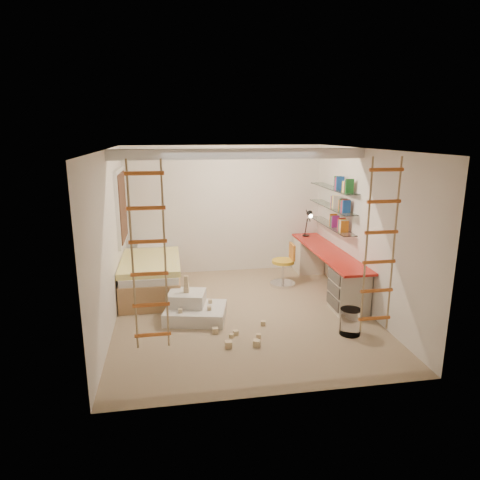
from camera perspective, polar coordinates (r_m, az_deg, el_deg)
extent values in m
plane|color=#9A8263|center=(7.01, 0.41, -9.75)|extent=(4.50, 4.50, 0.00)
cube|color=white|center=(6.71, 0.00, 11.41)|extent=(4.00, 0.18, 0.16)
cube|color=white|center=(7.97, -15.63, 4.30)|extent=(0.06, 1.15, 1.35)
cube|color=#4C2D1E|center=(7.96, -15.34, 4.32)|extent=(0.02, 1.00, 1.20)
cylinder|color=white|center=(6.47, 14.49, -10.50)|extent=(0.31, 0.31, 0.38)
cube|color=red|center=(7.97, 11.66, -1.51)|extent=(0.55, 2.80, 0.04)
cube|color=beige|center=(9.06, 9.08, -1.95)|extent=(0.52, 0.55, 0.71)
cube|color=beige|center=(7.21, 14.35, -6.50)|extent=(0.52, 0.55, 0.71)
cube|color=#4C4742|center=(7.02, 12.45, -4.73)|extent=(0.02, 0.50, 0.18)
cube|color=#4C4742|center=(7.09, 12.35, -6.41)|extent=(0.02, 0.50, 0.18)
cube|color=#4C4742|center=(7.17, 12.26, -8.06)|extent=(0.02, 0.50, 0.18)
cube|color=white|center=(8.19, 12.04, 1.93)|extent=(0.25, 1.80, 0.01)
cube|color=white|center=(8.13, 12.17, 4.34)|extent=(0.25, 1.80, 0.01)
cube|color=white|center=(8.08, 12.29, 6.78)|extent=(0.25, 1.80, 0.01)
cube|color=#AD7F51|center=(8.00, -11.69, -5.25)|extent=(1.00, 2.00, 0.45)
cube|color=white|center=(7.91, -11.79, -3.30)|extent=(0.95, 1.95, 0.12)
cube|color=yellow|center=(7.73, -11.87, -2.86)|extent=(1.02, 1.60, 0.10)
cube|color=white|center=(8.64, -11.65, -0.97)|extent=(0.55, 0.35, 0.12)
cylinder|color=black|center=(8.99, 8.77, 0.60)|extent=(0.14, 0.14, 0.02)
cylinder|color=black|center=(8.95, 8.82, 1.78)|extent=(0.02, 0.15, 0.36)
cylinder|color=black|center=(8.81, 9.08, 3.23)|extent=(0.02, 0.27, 0.20)
cone|color=black|center=(8.69, 9.34, 3.41)|extent=(0.12, 0.14, 0.15)
cylinder|color=#FFEABF|center=(8.65, 9.42, 3.16)|extent=(0.08, 0.04, 0.08)
cylinder|color=gold|center=(8.13, 5.77, -2.87)|extent=(0.43, 0.43, 0.06)
cube|color=#BA6C23|center=(8.12, 6.97, -1.53)|extent=(0.05, 0.32, 0.30)
cylinder|color=silver|center=(8.20, 5.73, -4.27)|extent=(0.05, 0.05, 0.42)
cylinder|color=silver|center=(8.27, 5.69, -5.82)|extent=(0.49, 0.49, 0.05)
cube|color=silver|center=(6.80, -5.93, -9.67)|extent=(1.05, 0.90, 0.20)
cube|color=silver|center=(6.84, -7.11, -7.71)|extent=(0.65, 0.57, 0.20)
cube|color=#CCB284|center=(6.79, -7.15, -6.60)|extent=(0.10, 0.10, 0.08)
cube|color=#CCB284|center=(6.76, -7.17, -6.00)|extent=(0.08, 0.08, 0.07)
cube|color=#CCB284|center=(6.73, -7.19, -5.24)|extent=(0.07, 0.07, 0.12)
cube|color=#CCB284|center=(6.63, -4.13, -9.03)|extent=(0.06, 0.06, 0.06)
cube|color=#CCB284|center=(6.88, -4.00, -8.16)|extent=(0.06, 0.06, 0.06)
cube|color=#CCB284|center=(6.58, -7.97, -9.33)|extent=(0.06, 0.06, 0.06)
cube|color=#CCB284|center=(6.02, 2.24, -13.66)|extent=(0.07, 0.07, 0.07)
cube|color=#CCB284|center=(6.22, 2.49, -12.67)|extent=(0.07, 0.07, 0.07)
cube|color=#CCB284|center=(6.31, -0.59, -12.25)|extent=(0.07, 0.07, 0.07)
cube|color=#CCB284|center=(6.23, -1.14, -12.61)|extent=(0.07, 0.07, 0.07)
cube|color=#CCB284|center=(6.37, -3.32, -12.02)|extent=(0.07, 0.07, 0.07)
cube|color=#CCB284|center=(6.60, 3.11, -11.02)|extent=(0.07, 0.07, 0.07)
cube|color=#CCB284|center=(6.08, 2.10, -13.33)|extent=(0.07, 0.07, 0.07)
cube|color=#CCB284|center=(5.99, -1.55, -13.81)|extent=(0.07, 0.07, 0.07)
cube|color=orange|center=(8.17, 12.08, 2.72)|extent=(0.14, 0.64, 0.22)
cube|color=white|center=(8.11, 12.21, 5.14)|extent=(0.14, 0.70, 0.22)
cube|color=yellow|center=(8.06, 12.34, 7.60)|extent=(0.14, 0.64, 0.22)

